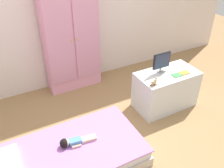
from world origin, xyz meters
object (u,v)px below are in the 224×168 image
(wardrobe, at_px, (71,36))
(tv_monitor, at_px, (162,61))
(tv_stand, at_px, (165,90))
(doll, at_px, (71,142))
(rocking_horse_toy, at_px, (155,82))
(bed, at_px, (68,159))
(book_green, at_px, (177,75))
(book_orange, at_px, (184,73))

(wardrobe, height_order, tv_monitor, wardrobe)
(wardrobe, distance_m, tv_stand, 1.55)
(doll, relative_size, tv_monitor, 1.42)
(rocking_horse_toy, bearing_deg, bed, -169.64)
(tv_stand, distance_m, rocking_horse_toy, 0.49)
(wardrobe, xyz_separation_m, rocking_horse_toy, (0.60, -1.24, -0.25))
(wardrobe, height_order, rocking_horse_toy, wardrobe)
(book_green, bearing_deg, rocking_horse_toy, -173.04)
(tv_monitor, bearing_deg, bed, -163.22)
(wardrobe, bearing_deg, book_green, -49.95)
(tv_stand, distance_m, book_orange, 0.35)
(doll, height_order, book_orange, book_orange)
(tv_monitor, relative_size, book_green, 2.38)
(rocking_horse_toy, distance_m, book_orange, 0.53)
(book_orange, bearing_deg, bed, -171.15)
(bed, height_order, tv_monitor, tv_monitor)
(rocking_horse_toy, xyz_separation_m, book_orange, (0.52, 0.05, -0.05))
(bed, xyz_separation_m, tv_monitor, (1.50, 0.45, 0.58))
(doll, height_order, rocking_horse_toy, rocking_horse_toy)
(tv_monitor, bearing_deg, tv_stand, -49.32)
(bed, xyz_separation_m, rocking_horse_toy, (1.23, 0.22, 0.47))
(book_green, bearing_deg, tv_stand, 121.62)
(bed, bearing_deg, rocking_horse_toy, 10.36)
(wardrobe, bearing_deg, bed, -113.19)
(tv_stand, relative_size, book_orange, 6.31)
(wardrobe, bearing_deg, doll, -111.55)
(bed, relative_size, book_green, 13.91)
(wardrobe, height_order, tv_stand, wardrobe)
(bed, xyz_separation_m, wardrobe, (0.63, 1.46, 0.72))
(book_orange, bearing_deg, tv_monitor, 145.14)
(tv_stand, height_order, rocking_horse_toy, rocking_horse_toy)
(wardrobe, distance_m, tv_monitor, 1.34)
(tv_monitor, bearing_deg, wardrobe, 130.76)
(doll, relative_size, rocking_horse_toy, 3.47)
(book_green, bearing_deg, doll, -172.11)
(doll, distance_m, book_orange, 1.72)
(book_green, xyz_separation_m, book_orange, (0.13, 0.00, 0.00))
(tv_stand, xyz_separation_m, book_orange, (0.19, -0.10, 0.27))
(tv_stand, distance_m, tv_monitor, 0.44)
(rocking_horse_toy, distance_m, book_green, 0.40)
(tv_monitor, xyz_separation_m, rocking_horse_toy, (-0.27, -0.23, -0.10))
(book_green, distance_m, book_orange, 0.13)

